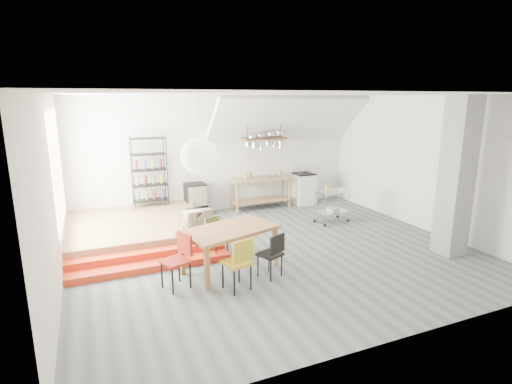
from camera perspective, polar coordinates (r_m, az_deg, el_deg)
name	(u,v)px	position (r m, az deg, el deg)	size (l,w,h in m)	color
floor	(274,251)	(8.47, 2.52, -8.41)	(8.00, 8.00, 0.00)	#4E575A
wall_back	(220,154)	(11.23, -5.17, 5.40)	(8.00, 0.04, 3.20)	silver
wall_left	(52,195)	(7.27, -27.07, -0.33)	(0.04, 7.00, 3.20)	silver
wall_right	(425,164)	(10.38, 22.99, 3.75)	(0.04, 7.00, 3.20)	silver
ceiling	(275,94)	(7.87, 2.76, 13.78)	(8.00, 7.00, 0.02)	white
slope_ceiling	(288,119)	(11.29, 4.57, 10.29)	(4.40, 1.80, 0.15)	white
window_pane	(57,168)	(8.71, -26.51, 3.10)	(0.02, 2.50, 2.20)	white
platform	(138,229)	(9.59, -16.52, -5.07)	(3.00, 3.00, 0.40)	olive
step_lower	(152,266)	(7.82, -14.68, -10.22)	(3.00, 0.35, 0.13)	red
step_upper	(149,256)	(8.12, -15.09, -8.86)	(3.00, 0.35, 0.27)	red
concrete_column	(457,177)	(8.88, 26.74, 1.94)	(0.50, 0.50, 3.20)	gray
kitchen_counter	(261,187)	(11.47, 0.71, 0.67)	(1.80, 0.60, 0.91)	olive
stove	(303,188)	(12.13, 6.76, 0.57)	(0.60, 0.60, 1.18)	white
pot_rack	(265,141)	(11.06, 1.34, 7.29)	(1.20, 0.50, 1.43)	#432C1B
wire_shelving	(149,171)	(10.54, -15.02, 2.98)	(0.88, 0.38, 1.80)	black
microwave_shelf	(198,224)	(8.50, -8.24, -4.55)	(0.60, 0.40, 0.16)	olive
paper_lantern	(199,156)	(6.67, -8.18, 5.15)	(0.60, 0.60, 0.60)	white
dining_table	(229,233)	(7.35, -3.84, -5.83)	(1.92, 1.43, 0.81)	#956136
chair_mustard	(239,260)	(6.63, -2.42, -9.66)	(0.51, 0.51, 0.92)	gold
chair_black	(273,252)	(7.11, 2.42, -8.49)	(0.50, 0.50, 0.82)	black
chair_olive	(215,233)	(8.13, -5.84, -5.83)	(0.46, 0.46, 0.80)	#546530
chair_red	(179,256)	(6.88, -10.93, -8.93)	(0.54, 0.54, 0.93)	#A12817
rolling_cart	(332,202)	(10.39, 10.83, -1.39)	(0.89, 0.57, 0.83)	silver
mini_fridge	(195,200)	(10.95, -8.64, -1.07)	(0.52, 0.52, 0.89)	black
microwave	(198,216)	(8.45, -8.28, -3.44)	(0.56, 0.38, 0.31)	beige
bowl	(270,176)	(11.47, 2.00, 2.24)	(0.21, 0.21, 0.05)	silver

